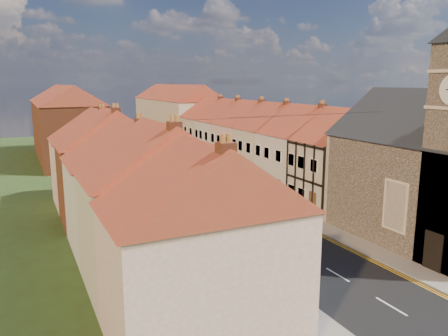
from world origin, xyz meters
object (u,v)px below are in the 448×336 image
at_px(car_distant, 110,151).
at_px(pedestrian_right, 262,187).
at_px(car_near, 261,252).
at_px(pedestrian_left, 201,229).
at_px(church, 439,159).
at_px(lamppost, 171,166).
at_px(car_far, 124,158).

height_order(car_distant, pedestrian_right, pedestrian_right).
distance_m(car_near, car_distant, 45.68).
relative_size(car_distant, pedestrian_right, 2.51).
distance_m(car_near, pedestrian_right, 16.19).
height_order(pedestrian_left, pedestrian_right, pedestrian_left).
bearing_deg(pedestrian_right, car_near, 75.65).
xyz_separation_m(church, pedestrian_right, (-4.26, 15.83, -4.99)).
bearing_deg(pedestrian_left, car_distant, 80.08).
bearing_deg(pedestrian_left, car_near, -75.57).
bearing_deg(lamppost, church, -51.70).
xyz_separation_m(car_distant, pedestrian_left, (-2.01, -40.86, 0.47)).
bearing_deg(lamppost, pedestrian_right, -5.44).
distance_m(pedestrian_left, pedestrian_right, 13.66).
distance_m(car_near, car_far, 37.51).
bearing_deg(car_far, pedestrian_left, -103.44).
height_order(church, car_near, church).
bearing_deg(pedestrian_left, pedestrian_right, 34.59).
relative_size(church, lamppost, 2.53).
height_order(lamppost, pedestrian_right, lamppost).
bearing_deg(church, lamppost, 128.30).
relative_size(car_near, car_far, 1.12).
bearing_deg(pedestrian_right, car_far, -54.92).
bearing_deg(pedestrian_left, church, -32.10).
height_order(car_near, car_far, car_near).
distance_m(church, car_near, 13.69).
distance_m(car_distant, pedestrian_left, 40.91).
bearing_deg(car_distant, pedestrian_left, -81.17).
xyz_separation_m(church, car_near, (-12.56, 1.93, -5.09)).
distance_m(car_distant, pedestrian_right, 32.82).
relative_size(church, pedestrian_right, 9.94).
relative_size(car_near, pedestrian_left, 2.58).
xyz_separation_m(car_near, pedestrian_right, (8.30, 13.90, 0.10)).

